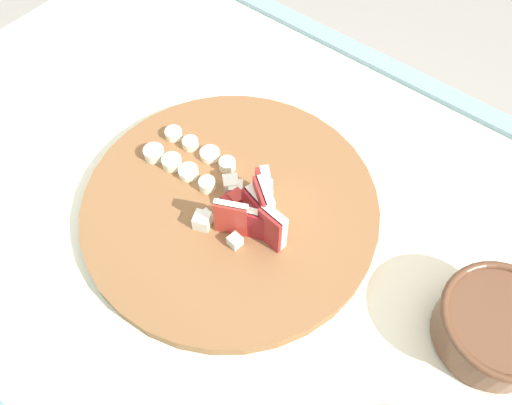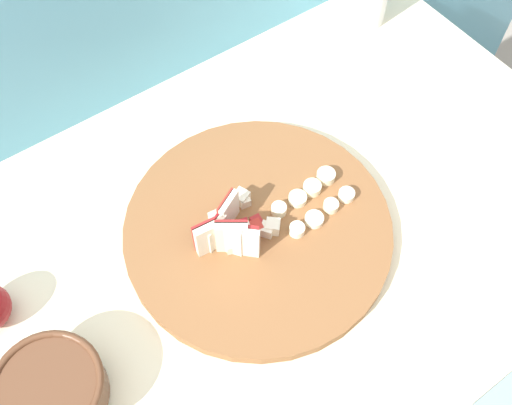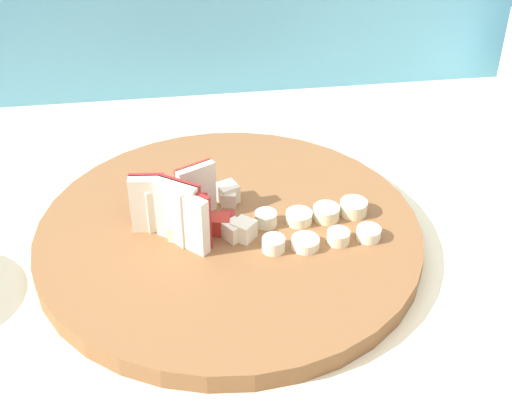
# 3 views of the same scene
# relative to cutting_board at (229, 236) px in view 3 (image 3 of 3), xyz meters

# --- Properties ---
(tile_backsplash) EXTENTS (2.40, 0.04, 1.24)m
(tile_backsplash) POSITION_rel_cutting_board_xyz_m (0.02, 0.38, -0.28)
(tile_backsplash) COLOR #5BA3C1
(tile_backsplash) RESTS_ON ground
(cutting_board) EXTENTS (0.41, 0.41, 0.02)m
(cutting_board) POSITION_rel_cutting_board_xyz_m (0.00, 0.00, 0.00)
(cutting_board) COLOR brown
(cutting_board) RESTS_ON tiled_countertop
(apple_wedge_fan) EXTENTS (0.09, 0.09, 0.07)m
(apple_wedge_fan) POSITION_rel_cutting_board_xyz_m (-0.05, 0.00, 0.04)
(apple_wedge_fan) COLOR #A32323
(apple_wedge_fan) RESTS_ON cutting_board
(apple_dice_pile) EXTENTS (0.09, 0.10, 0.02)m
(apple_dice_pile) POSITION_rel_cutting_board_xyz_m (-0.01, 0.01, 0.02)
(apple_dice_pile) COLOR #B22D23
(apple_dice_pile) RESTS_ON cutting_board
(banana_slice_rows) EXTENTS (0.13, 0.08, 0.02)m
(banana_slice_rows) POSITION_rel_cutting_board_xyz_m (0.09, -0.02, 0.02)
(banana_slice_rows) COLOR white
(banana_slice_rows) RESTS_ON cutting_board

